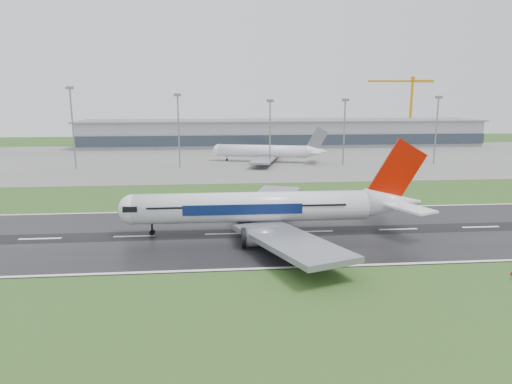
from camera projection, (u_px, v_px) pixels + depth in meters
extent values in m
plane|color=#2A4D1C|center=(398.00, 230.00, 106.99)|extent=(520.00, 520.00, 0.00)
cube|color=black|center=(398.00, 229.00, 106.98)|extent=(400.00, 45.00, 0.10)
cube|color=slate|center=(300.00, 158.00, 228.83)|extent=(400.00, 130.00, 0.08)
cube|color=gray|center=(282.00, 133.00, 285.79)|extent=(240.00, 36.00, 15.00)
cylinder|color=gray|center=(73.00, 130.00, 192.20)|extent=(0.64, 0.64, 32.85)
cylinder|color=gray|center=(179.00, 132.00, 196.34)|extent=(0.64, 0.64, 30.06)
cylinder|color=gray|center=(270.00, 135.00, 200.06)|extent=(0.64, 0.64, 27.58)
cylinder|color=gray|center=(344.00, 134.00, 202.93)|extent=(0.64, 0.64, 27.94)
cylinder|color=gray|center=(436.00, 132.00, 206.53)|extent=(0.64, 0.64, 29.05)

